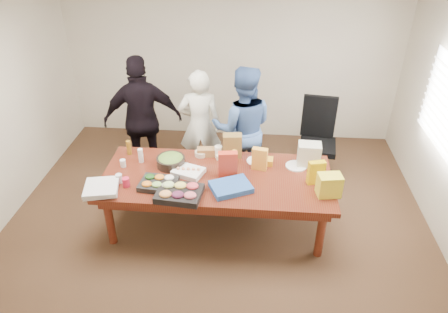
# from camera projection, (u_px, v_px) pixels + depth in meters

# --- Properties ---
(floor) EXTENTS (5.50, 5.00, 0.02)m
(floor) POSITION_uv_depth(u_px,v_px,m) (217.00, 224.00, 5.43)
(floor) COLOR #47301E
(floor) RESTS_ON ground
(ceiling) EXTENTS (5.50, 5.00, 0.02)m
(ceiling) POSITION_uv_depth(u_px,v_px,m) (215.00, 9.00, 4.00)
(ceiling) COLOR white
(ceiling) RESTS_ON wall_back
(wall_back) EXTENTS (5.50, 0.04, 2.70)m
(wall_back) POSITION_uv_depth(u_px,v_px,m) (232.00, 61.00, 6.83)
(wall_back) COLOR beige
(wall_back) RESTS_ON floor
(window_panel) EXTENTS (0.03, 1.40, 1.10)m
(window_panel) POSITION_uv_depth(u_px,v_px,m) (447.00, 107.00, 4.95)
(window_panel) COLOR white
(window_panel) RESTS_ON wall_right
(window_blinds) EXTENTS (0.04, 1.36, 1.00)m
(window_blinds) POSITION_uv_depth(u_px,v_px,m) (444.00, 107.00, 4.95)
(window_blinds) COLOR beige
(window_blinds) RESTS_ON wall_right
(conference_table) EXTENTS (2.80, 1.20, 0.75)m
(conference_table) POSITION_uv_depth(u_px,v_px,m) (217.00, 201.00, 5.23)
(conference_table) COLOR #4C1C0F
(conference_table) RESTS_ON floor
(office_chair) EXTENTS (0.67, 0.67, 1.17)m
(office_chair) POSITION_uv_depth(u_px,v_px,m) (318.00, 143.00, 6.05)
(office_chair) COLOR black
(office_chair) RESTS_ON floor
(person_center) EXTENTS (0.66, 0.47, 1.68)m
(person_center) POSITION_uv_depth(u_px,v_px,m) (200.00, 126.00, 5.96)
(person_center) COLOR silver
(person_center) RESTS_ON floor
(person_right) EXTENTS (0.91, 0.73, 1.80)m
(person_right) POSITION_uv_depth(u_px,v_px,m) (243.00, 128.00, 5.77)
(person_right) COLOR #3D5E9D
(person_right) RESTS_ON floor
(person_left) EXTENTS (1.18, 0.70, 1.88)m
(person_left) POSITION_uv_depth(u_px,v_px,m) (143.00, 120.00, 5.91)
(person_left) COLOR black
(person_left) RESTS_ON floor
(veggie_tray) EXTENTS (0.45, 0.37, 0.06)m
(veggie_tray) POSITION_uv_depth(u_px,v_px,m) (158.00, 184.00, 4.84)
(veggie_tray) COLOR black
(veggie_tray) RESTS_ON conference_table
(fruit_tray) EXTENTS (0.54, 0.44, 0.08)m
(fruit_tray) POSITION_uv_depth(u_px,v_px,m) (179.00, 194.00, 4.67)
(fruit_tray) COLOR black
(fruit_tray) RESTS_ON conference_table
(sheet_cake) EXTENTS (0.42, 0.37, 0.06)m
(sheet_cake) POSITION_uv_depth(u_px,v_px,m) (188.00, 172.00, 5.06)
(sheet_cake) COLOR white
(sheet_cake) RESTS_ON conference_table
(salad_bowl) EXTENTS (0.46, 0.46, 0.12)m
(salad_bowl) POSITION_uv_depth(u_px,v_px,m) (171.00, 162.00, 5.21)
(salad_bowl) COLOR black
(salad_bowl) RESTS_ON conference_table
(chip_bag_blue) EXTENTS (0.55, 0.50, 0.07)m
(chip_bag_blue) POSITION_uv_depth(u_px,v_px,m) (231.00, 187.00, 4.79)
(chip_bag_blue) COLOR #2655A8
(chip_bag_blue) RESTS_ON conference_table
(chip_bag_red) EXTENTS (0.24, 0.12, 0.33)m
(chip_bag_red) POSITION_uv_depth(u_px,v_px,m) (228.00, 165.00, 4.95)
(chip_bag_red) COLOR red
(chip_bag_red) RESTS_ON conference_table
(chip_bag_yellow) EXTENTS (0.21, 0.12, 0.29)m
(chip_bag_yellow) POSITION_uv_depth(u_px,v_px,m) (316.00, 173.00, 4.84)
(chip_bag_yellow) COLOR #DBB209
(chip_bag_yellow) RESTS_ON conference_table
(chip_bag_orange) EXTENTS (0.20, 0.12, 0.29)m
(chip_bag_orange) POSITION_uv_depth(u_px,v_px,m) (260.00, 159.00, 5.09)
(chip_bag_orange) COLOR gold
(chip_bag_orange) RESTS_ON conference_table
(mayo_jar) EXTENTS (0.12, 0.12, 0.16)m
(mayo_jar) POSITION_uv_depth(u_px,v_px,m) (218.00, 152.00, 5.38)
(mayo_jar) COLOR white
(mayo_jar) RESTS_ON conference_table
(mustard_bottle) EXTENTS (0.08, 0.08, 0.17)m
(mustard_bottle) POSITION_uv_depth(u_px,v_px,m) (234.00, 156.00, 5.26)
(mustard_bottle) COLOR gold
(mustard_bottle) RESTS_ON conference_table
(dressing_bottle) EXTENTS (0.08, 0.08, 0.20)m
(dressing_bottle) POSITION_uv_depth(u_px,v_px,m) (129.00, 148.00, 5.42)
(dressing_bottle) COLOR #885A14
(dressing_bottle) RESTS_ON conference_table
(ranch_bottle) EXTENTS (0.07, 0.07, 0.19)m
(ranch_bottle) POSITION_uv_depth(u_px,v_px,m) (141.00, 156.00, 5.26)
(ranch_bottle) COLOR white
(ranch_bottle) RESTS_ON conference_table
(banana_bunch) EXTENTS (0.25, 0.15, 0.08)m
(banana_bunch) POSITION_uv_depth(u_px,v_px,m) (264.00, 161.00, 5.25)
(banana_bunch) COLOR gold
(banana_bunch) RESTS_ON conference_table
(bread_loaf) EXTENTS (0.28, 0.14, 0.11)m
(bread_loaf) POSITION_uv_depth(u_px,v_px,m) (207.00, 152.00, 5.42)
(bread_loaf) COLOR #9B6C3B
(bread_loaf) RESTS_ON conference_table
(kraft_bag) EXTENTS (0.25, 0.16, 0.32)m
(kraft_bag) POSITION_uv_depth(u_px,v_px,m) (232.00, 146.00, 5.35)
(kraft_bag) COLOR brown
(kraft_bag) RESTS_ON conference_table
(red_cup) EXTENTS (0.09, 0.09, 0.11)m
(red_cup) POSITION_uv_depth(u_px,v_px,m) (126.00, 182.00, 4.83)
(red_cup) COLOR red
(red_cup) RESTS_ON conference_table
(clear_cup_a) EXTENTS (0.09, 0.09, 0.11)m
(clear_cup_a) POSITION_uv_depth(u_px,v_px,m) (119.00, 178.00, 4.90)
(clear_cup_a) COLOR silver
(clear_cup_a) RESTS_ON conference_table
(clear_cup_b) EXTENTS (0.08, 0.08, 0.10)m
(clear_cup_b) POSITION_uv_depth(u_px,v_px,m) (123.00, 163.00, 5.19)
(clear_cup_b) COLOR white
(clear_cup_b) RESTS_ON conference_table
(pizza_box_lower) EXTENTS (0.45, 0.45, 0.04)m
(pizza_box_lower) POSITION_uv_depth(u_px,v_px,m) (101.00, 189.00, 4.78)
(pizza_box_lower) COLOR silver
(pizza_box_lower) RESTS_ON conference_table
(pizza_box_upper) EXTENTS (0.44, 0.44, 0.04)m
(pizza_box_upper) POSITION_uv_depth(u_px,v_px,m) (101.00, 187.00, 4.73)
(pizza_box_upper) COLOR silver
(pizza_box_upper) RESTS_ON pizza_box_lower
(plate_a) EXTENTS (0.31, 0.31, 0.02)m
(plate_a) POSITION_uv_depth(u_px,v_px,m) (296.00, 166.00, 5.21)
(plate_a) COLOR white
(plate_a) RESTS_ON conference_table
(plate_b) EXTENTS (0.29, 0.29, 0.01)m
(plate_b) POSITION_uv_depth(u_px,v_px,m) (256.00, 161.00, 5.32)
(plate_b) COLOR white
(plate_b) RESTS_ON conference_table
(dip_bowl_a) EXTENTS (0.16, 0.16, 0.06)m
(dip_bowl_a) POSITION_uv_depth(u_px,v_px,m) (222.00, 157.00, 5.36)
(dip_bowl_a) COLOR beige
(dip_bowl_a) RESTS_ON conference_table
(dip_bowl_b) EXTENTS (0.18, 0.18, 0.06)m
(dip_bowl_b) POSITION_uv_depth(u_px,v_px,m) (201.00, 153.00, 5.42)
(dip_bowl_b) COLOR beige
(dip_bowl_b) RESTS_ON conference_table
(grocery_bag_white) EXTENTS (0.29, 0.21, 0.30)m
(grocery_bag_white) POSITION_uv_depth(u_px,v_px,m) (309.00, 155.00, 5.17)
(grocery_bag_white) COLOR beige
(grocery_bag_white) RESTS_ON conference_table
(grocery_bag_yellow) EXTENTS (0.29, 0.22, 0.26)m
(grocery_bag_yellow) POSITION_uv_depth(u_px,v_px,m) (329.00, 185.00, 4.65)
(grocery_bag_yellow) COLOR yellow
(grocery_bag_yellow) RESTS_ON conference_table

